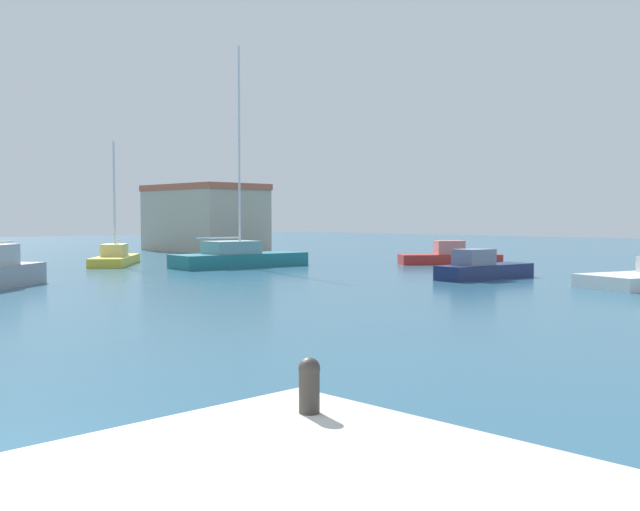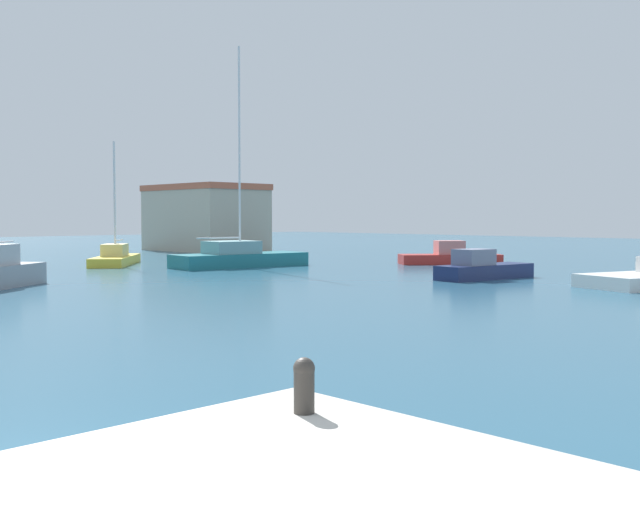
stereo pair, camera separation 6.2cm
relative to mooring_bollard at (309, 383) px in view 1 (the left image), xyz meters
The scene contains 7 objects.
water 25.19m from the mooring_bollard, 58.24° to the left, with size 160.00×160.00×0.00m, color #285670.
mooring_bollard is the anchor object (origin of this frame).
sailboat_teal_far_left 35.29m from the mooring_bollard, 52.93° to the left, with size 8.03×3.42×12.34m.
motorboat_red_mid_harbor 38.49m from the mooring_bollard, 33.73° to the left, with size 5.81×5.14×1.40m.
motorboat_navy_center_channel 27.81m from the mooring_bollard, 29.92° to the left, with size 5.29×2.17×1.38m.
sailboat_yellow_distant_north 38.73m from the mooring_bollard, 63.58° to the left, with size 5.61×6.19×7.24m.
waterfront_apartments 56.33m from the mooring_bollard, 55.33° to the left, with size 6.33×10.12×5.50m.
Camera 1 is at (-3.16, -6.56, 2.81)m, focal length 42.00 mm.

